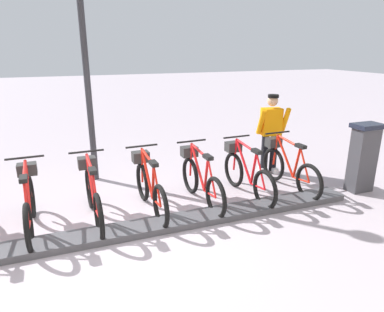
{
  "coord_description": "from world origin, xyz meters",
  "views": [
    {
      "loc": [
        -4.45,
        0.49,
        2.58
      ],
      "look_at": [
        0.5,
        -1.38,
        0.9
      ],
      "focal_mm": 32.23,
      "sensor_mm": 36.0,
      "label": 1
    }
  ],
  "objects": [
    {
      "name": "payment_kiosk",
      "position": [
        0.05,
        -4.55,
        0.67
      ],
      "size": [
        0.36,
        0.52,
        1.28
      ],
      "color": "#38383D",
      "rests_on": "ground"
    },
    {
      "name": "bike_docked_4",
      "position": [
        0.62,
        0.2,
        0.43
      ],
      "size": [
        1.72,
        0.54,
        1.02
      ],
      "color": "black",
      "rests_on": "ground"
    },
    {
      "name": "worker_near_rack",
      "position": [
        1.53,
        -3.53,
        0.91
      ],
      "size": [
        0.53,
        0.67,
        1.66
      ],
      "color": "white",
      "rests_on": "ground"
    },
    {
      "name": "lamp_post",
      "position": [
        2.4,
        0.01,
        2.71
      ],
      "size": [
        0.32,
        0.32,
        4.17
      ],
      "color": "#2D2D33",
      "rests_on": "ground"
    },
    {
      "name": "bike_docked_1",
      "position": [
        0.62,
        -2.47,
        0.43
      ],
      "size": [
        1.72,
        0.54,
        1.02
      ],
      "color": "black",
      "rests_on": "ground"
    },
    {
      "name": "bike_docked_0",
      "position": [
        0.62,
        -3.35,
        0.43
      ],
      "size": [
        1.72,
        0.54,
        1.02
      ],
      "color": "black",
      "rests_on": "ground"
    },
    {
      "name": "bike_docked_3",
      "position": [
        0.62,
        -0.69,
        0.43
      ],
      "size": [
        1.72,
        0.54,
        1.02
      ],
      "color": "black",
      "rests_on": "ground"
    },
    {
      "name": "dock_rail_base",
      "position": [
        0.0,
        0.0,
        0.05
      ],
      "size": [
        0.44,
        7.91,
        0.1
      ],
      "primitive_type": "cube",
      "color": "#47474C",
      "rests_on": "ground"
    },
    {
      "name": "bike_docked_2",
      "position": [
        0.62,
        -1.58,
        0.43
      ],
      "size": [
        1.72,
        0.54,
        1.02
      ],
      "color": "black",
      "rests_on": "ground"
    },
    {
      "name": "ground_plane",
      "position": [
        0.0,
        0.0,
        0.0
      ],
      "size": [
        60.0,
        60.0,
        0.0
      ],
      "primitive_type": "plane",
      "color": "#AB9EA8"
    },
    {
      "name": "bike_docked_5",
      "position": [
        0.62,
        1.09,
        0.43
      ],
      "size": [
        1.72,
        0.54,
        1.02
      ],
      "color": "black",
      "rests_on": "ground"
    }
  ]
}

